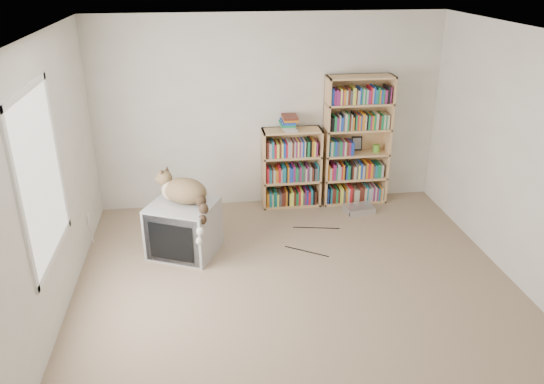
{
  "coord_description": "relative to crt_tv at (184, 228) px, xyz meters",
  "views": [
    {
      "loc": [
        -0.87,
        -4.14,
        3.07
      ],
      "look_at": [
        -0.17,
        1.0,
        0.79
      ],
      "focal_mm": 35.0,
      "sensor_mm": 36.0,
      "label": 1
    }
  ],
  "objects": [
    {
      "name": "floor",
      "position": [
        1.14,
        -1.24,
        -0.3
      ],
      "size": [
        4.5,
        5.0,
        0.01
      ],
      "primitive_type": "cube",
      "color": "gray",
      "rests_on": "ground"
    },
    {
      "name": "wall_back",
      "position": [
        1.14,
        1.26,
        0.95
      ],
      "size": [
        4.5,
        0.02,
        2.5
      ],
      "primitive_type": "cube",
      "color": "silver",
      "rests_on": "floor"
    },
    {
      "name": "wall_left",
      "position": [
        -1.11,
        -1.24,
        0.95
      ],
      "size": [
        0.02,
        5.0,
        2.5
      ],
      "primitive_type": "cube",
      "color": "silver",
      "rests_on": "floor"
    },
    {
      "name": "ceiling",
      "position": [
        1.14,
        -1.24,
        2.2
      ],
      "size": [
        4.5,
        5.0,
        0.02
      ],
      "primitive_type": "cube",
      "color": "white",
      "rests_on": "wall_back"
    },
    {
      "name": "window",
      "position": [
        -1.1,
        -1.04,
        1.1
      ],
      "size": [
        0.02,
        1.22,
        1.52
      ],
      "primitive_type": "cube",
      "color": "white",
      "rests_on": "wall_left"
    },
    {
      "name": "crt_tv",
      "position": [
        0.0,
        0.0,
        0.0
      ],
      "size": [
        0.89,
        0.86,
        0.6
      ],
      "rotation": [
        0.0,
        0.0,
        -0.43
      ],
      "color": "#ABABAE",
      "rests_on": "floor"
    },
    {
      "name": "cat",
      "position": [
        0.06,
        -0.03,
        0.41
      ],
      "size": [
        0.66,
        0.8,
        0.62
      ],
      "rotation": [
        0.0,
        0.0,
        -0.51
      ],
      "color": "#352715",
      "rests_on": "crt_tv"
    },
    {
      "name": "bookcase_tall",
      "position": [
        2.28,
        1.12,
        0.52
      ],
      "size": [
        0.86,
        0.3,
        1.73
      ],
      "color": "tan",
      "rests_on": "floor"
    },
    {
      "name": "bookcase_short",
      "position": [
        1.41,
        1.12,
        0.19
      ],
      "size": [
        0.77,
        0.3,
        1.06
      ],
      "color": "tan",
      "rests_on": "floor"
    },
    {
      "name": "book_stack",
      "position": [
        1.36,
        1.11,
        0.85
      ],
      "size": [
        0.22,
        0.29,
        0.18
      ],
      "primitive_type": "cube",
      "color": "red",
      "rests_on": "bookcase_short"
    },
    {
      "name": "green_mug",
      "position": [
        2.56,
        1.1,
        0.46
      ],
      "size": [
        0.09,
        0.09,
        0.1
      ],
      "primitive_type": "cylinder",
      "color": "#5CA22E",
      "rests_on": "bookcase_tall"
    },
    {
      "name": "framed_print",
      "position": [
        2.32,
        1.2,
        0.5
      ],
      "size": [
        0.14,
        0.05,
        0.19
      ],
      "primitive_type": "cube",
      "rotation": [
        -0.17,
        0.0,
        0.0
      ],
      "color": "black",
      "rests_on": "bookcase_tall"
    },
    {
      "name": "dvd_player",
      "position": [
        2.26,
        0.74,
        -0.26
      ],
      "size": [
        0.4,
        0.31,
        0.08
      ],
      "primitive_type": "cube",
      "rotation": [
        0.0,
        0.0,
        0.14
      ],
      "color": "#B7B6BB",
      "rests_on": "floor"
    },
    {
      "name": "wall_outlet",
      "position": [
        -1.1,
        0.34,
        0.02
      ],
      "size": [
        0.01,
        0.08,
        0.13
      ],
      "primitive_type": "cube",
      "color": "silver",
      "rests_on": "wall_left"
    },
    {
      "name": "floor_cables",
      "position": [
        1.22,
        0.08,
        -0.3
      ],
      "size": [
        1.2,
        0.7,
        0.01
      ],
      "primitive_type": null,
      "color": "black",
      "rests_on": "floor"
    }
  ]
}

